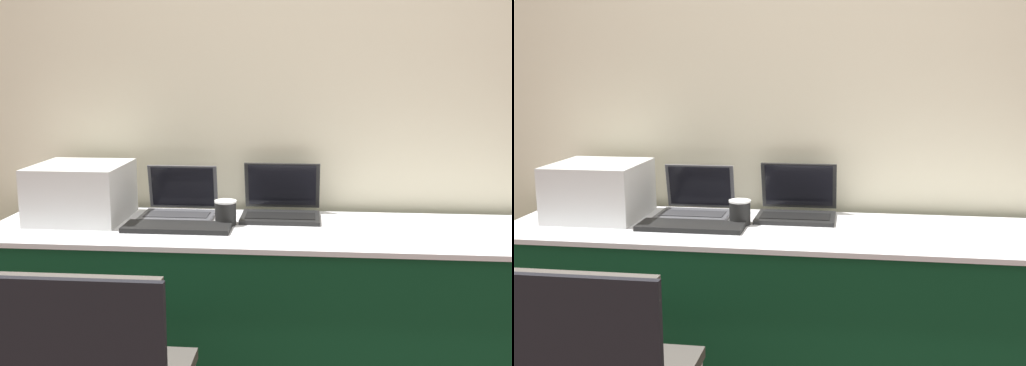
% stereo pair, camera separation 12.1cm
% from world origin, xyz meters
% --- Properties ---
extents(wall_back, '(8.00, 0.05, 2.60)m').
position_xyz_m(wall_back, '(0.00, 0.69, 1.30)').
color(wall_back, beige).
rests_on(wall_back, ground_plane).
extents(table, '(2.50, 0.62, 0.76)m').
position_xyz_m(table, '(0.00, 0.30, 0.38)').
color(table, '#0C381E').
rests_on(table, ground_plane).
extents(printer, '(0.38, 0.38, 0.24)m').
position_xyz_m(printer, '(-0.91, 0.38, 0.89)').
color(printer, silver).
rests_on(printer, table).
extents(laptop_left, '(0.31, 0.25, 0.22)m').
position_xyz_m(laptop_left, '(-0.50, 0.47, 0.81)').
color(laptop_left, '#4C4C51').
rests_on(laptop_left, table).
extents(laptop_right, '(0.34, 0.29, 0.23)m').
position_xyz_m(laptop_right, '(-0.05, 0.49, 0.81)').
color(laptop_right, black).
rests_on(laptop_right, table).
extents(external_keyboard, '(0.44, 0.15, 0.02)m').
position_xyz_m(external_keyboard, '(-0.46, 0.24, 0.77)').
color(external_keyboard, black).
rests_on(external_keyboard, table).
extents(coffee_cup, '(0.09, 0.09, 0.10)m').
position_xyz_m(coffee_cup, '(-0.28, 0.33, 0.81)').
color(coffee_cup, black).
rests_on(coffee_cup, table).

